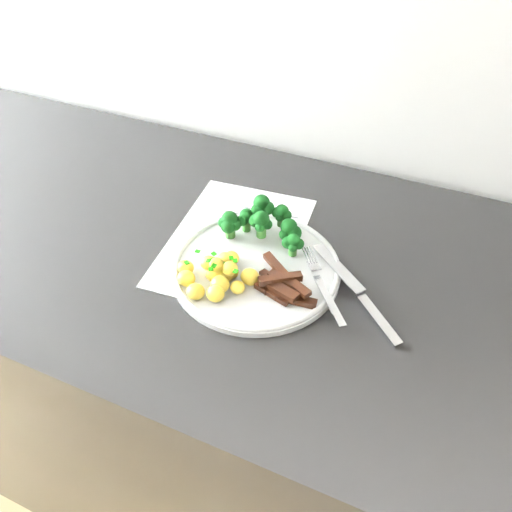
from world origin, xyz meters
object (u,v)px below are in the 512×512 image
at_px(knife, 365,303).
at_px(potatoes, 217,274).
at_px(recipe_paper, 235,240).
at_px(counter, 221,395).
at_px(beef_strips, 281,285).
at_px(fork, 324,288).
at_px(plate, 256,267).
at_px(broccoli, 264,222).

bearing_deg(knife, potatoes, -168.24).
height_order(recipe_paper, knife, knife).
xyz_separation_m(counter, beef_strips, (0.15, -0.05, 0.47)).
xyz_separation_m(beef_strips, knife, (0.12, 0.02, -0.01)).
relative_size(potatoes, fork, 0.91).
bearing_deg(recipe_paper, counter, -143.91).
distance_m(counter, fork, 0.51).
xyz_separation_m(potatoes, beef_strips, (0.09, 0.02, -0.00)).
bearing_deg(plate, potatoes, -128.47).
distance_m(beef_strips, fork, 0.06).
bearing_deg(plate, fork, -5.35).
xyz_separation_m(beef_strips, fork, (0.06, 0.02, -0.00)).
relative_size(plate, fork, 1.89).
height_order(counter, plate, plate).
xyz_separation_m(broccoli, knife, (0.18, -0.07, -0.03)).
height_order(broccoli, beef_strips, broccoli).
height_order(potatoes, beef_strips, potatoes).
bearing_deg(fork, plate, 174.65).
xyz_separation_m(fork, knife, (0.06, 0.00, -0.01)).
height_order(plate, potatoes, potatoes).
height_order(beef_strips, knife, beef_strips).
bearing_deg(knife, plate, 177.91).
relative_size(plate, broccoli, 1.81).
distance_m(counter, recipe_paper, 0.46).
distance_m(broccoli, potatoes, 0.12).
bearing_deg(knife, broccoli, 158.72).
xyz_separation_m(counter, knife, (0.26, -0.03, 0.46)).
xyz_separation_m(plate, beef_strips, (0.05, -0.03, 0.01)).
xyz_separation_m(plate, fork, (0.11, -0.01, 0.01)).
bearing_deg(recipe_paper, fork, -19.60).
bearing_deg(knife, counter, 173.96).
bearing_deg(plate, recipe_paper, 139.65).
distance_m(broccoli, beef_strips, 0.12).
xyz_separation_m(recipe_paper, potatoes, (0.02, -0.10, 0.02)).
relative_size(counter, broccoli, 17.15).
bearing_deg(knife, beef_strips, -167.94).
relative_size(recipe_paper, plate, 1.19).
relative_size(counter, potatoes, 19.85).
height_order(counter, fork, fork).
xyz_separation_m(plate, knife, (0.17, -0.01, 0.00)).
distance_m(plate, beef_strips, 0.06).
bearing_deg(beef_strips, counter, 160.38).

